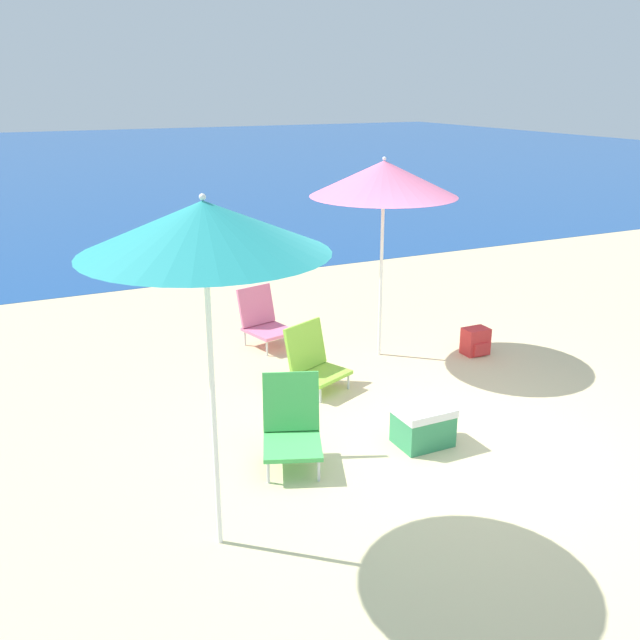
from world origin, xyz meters
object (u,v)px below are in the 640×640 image
beach_chair_pink (263,319)px  backpack_red (476,341)px  cooler_box (423,425)px  beach_umbrella_pink (384,179)px  beach_chair_lime (313,360)px  beach_chair_green (292,424)px  beach_umbrella_teal (204,228)px

beach_chair_pink → backpack_red: size_ratio=2.23×
cooler_box → beach_chair_pink: bearing=96.3°
beach_chair_pink → backpack_red: beach_chair_pink is taller
beach_umbrella_pink → backpack_red: beach_umbrella_pink is taller
beach_chair_lime → backpack_red: size_ratio=2.18×
beach_chair_green → cooler_box: (1.12, -0.23, -0.15)m
beach_umbrella_pink → cooler_box: size_ratio=4.76×
beach_umbrella_teal → beach_chair_green: size_ratio=3.25×
beach_umbrella_teal → beach_chair_lime: (1.66, 2.05, -1.84)m
beach_chair_green → backpack_red: size_ratio=2.36×
beach_chair_pink → cooler_box: beach_chair_pink is taller
beach_chair_pink → backpack_red: 2.48m
cooler_box → beach_chair_green: bearing=168.4°
cooler_box → backpack_red: bearing=41.5°
beach_chair_pink → beach_chair_green: bearing=-120.7°
beach_chair_green → beach_chair_lime: 1.47m
beach_umbrella_pink → beach_chair_green: beach_umbrella_pink is taller
beach_chair_green → backpack_red: bearing=46.3°
beach_umbrella_teal → beach_chair_lime: size_ratio=3.52×
beach_chair_lime → cooler_box: (0.35, -1.48, -0.14)m
beach_chair_green → beach_chair_pink: beach_chair_green is taller
beach_umbrella_teal → backpack_red: 4.75m
beach_umbrella_pink → beach_chair_lime: bearing=-153.9°
beach_chair_green → beach_umbrella_pink: bearing=65.3°
beach_chair_lime → beach_chair_pink: (0.02, 1.43, 0.00)m
beach_chair_pink → backpack_red: (2.07, -1.36, -0.16)m
backpack_red → beach_chair_pink: bearing=146.7°
beach_umbrella_pink → beach_chair_green: (-1.86, -1.78, -1.67)m
beach_umbrella_pink → backpack_red: (1.00, -0.47, -1.84)m
beach_chair_lime → cooler_box: bearing=-100.5°
beach_chair_green → beach_chair_pink: (0.80, 2.67, -0.01)m
beach_chair_green → backpack_red: 3.16m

